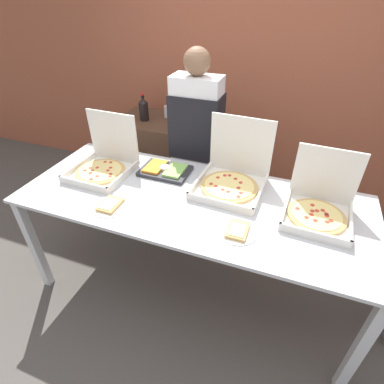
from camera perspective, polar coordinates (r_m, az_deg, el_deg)
The scene contains 14 objects.
ground_plane at distance 2.71m, azimuth -0.00°, elevation -16.91°, with size 16.00×16.00×0.00m, color #514C47.
brick_wall_behind at distance 3.40m, azimuth 10.88°, elevation 21.97°, with size 10.00×0.06×2.80m.
buffet_table at distance 2.13m, azimuth -0.00°, elevation -3.20°, with size 2.42×0.96×0.91m.
pizza_box_far_right at distance 2.43m, azimuth -16.45°, elevation 5.34°, with size 0.44×0.45×0.43m.
pizza_box_near_right at distance 2.17m, azimuth 7.64°, elevation 3.00°, with size 0.49×0.50×0.46m.
pizza_box_far_left at distance 2.04m, azimuth 22.99°, elevation -2.46°, with size 0.42×0.44×0.40m.
paper_plate_front_center at distance 1.81m, azimuth 8.68°, elevation -7.29°, with size 0.24×0.24×0.03m.
paper_plate_front_right at distance 2.06m, azimuth -15.27°, elevation -2.44°, with size 0.25×0.25×0.03m.
veggie_tray at distance 2.35m, azimuth -5.12°, elevation 4.15°, with size 0.38×0.26×0.05m.
sideboard_podium at distance 3.48m, azimuth -7.18°, elevation 6.27°, with size 0.69×0.60×0.96m.
soda_bottle at distance 3.22m, azimuth -9.19°, elevation 15.34°, with size 0.10×0.10×0.27m.
soda_can_silver at distance 3.28m, azimuth -4.76°, elevation 15.02°, with size 0.07×0.07×0.12m.
soda_can_colored at distance 3.18m, azimuth -3.43°, elevation 14.38°, with size 0.07×0.07×0.12m.
person_server_vest at distance 2.65m, azimuth 0.83°, elevation 9.45°, with size 0.42×0.24×1.76m.
Camera 1 is at (0.59, -1.57, 2.13)m, focal length 28.00 mm.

